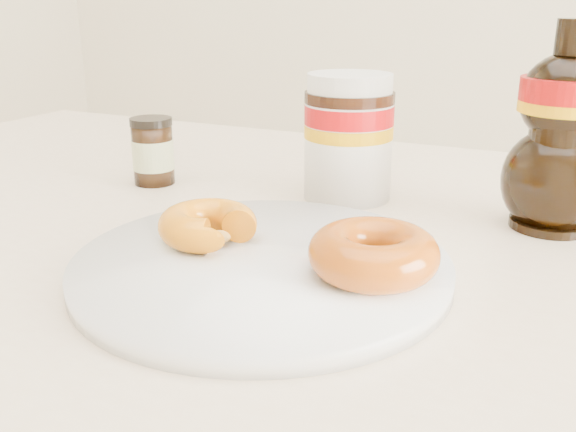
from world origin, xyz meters
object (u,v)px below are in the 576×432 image
at_px(plate, 262,265).
at_px(donut_bitten, 208,225).
at_px(dining_table, 277,313).
at_px(nutella_jar, 348,132).
at_px(donut_whole, 374,253).
at_px(syrup_bottle, 562,129).
at_px(dark_jar, 153,152).

height_order(plate, donut_bitten, donut_bitten).
height_order(dining_table, nutella_jar, nutella_jar).
height_order(plate, donut_whole, donut_whole).
distance_m(dining_table, syrup_bottle, 0.32).
bearing_deg(syrup_bottle, dining_table, -150.26).
height_order(donut_whole, syrup_bottle, syrup_bottle).
bearing_deg(dining_table, dark_jar, 155.65).
relative_size(donut_whole, dark_jar, 1.24).
height_order(dining_table, syrup_bottle, syrup_bottle).
xyz_separation_m(dining_table, dark_jar, (-0.21, 0.10, 0.12)).
distance_m(donut_bitten, syrup_bottle, 0.34).
xyz_separation_m(dining_table, plate, (0.03, -0.09, 0.09)).
bearing_deg(dark_jar, plate, -37.09).
bearing_deg(syrup_bottle, donut_bitten, -141.43).
relative_size(dining_table, plate, 4.58).
relative_size(plate, donut_bitten, 3.60).
distance_m(donut_bitten, donut_whole, 0.15).
distance_m(dining_table, donut_whole, 0.19).
relative_size(donut_whole, nutella_jar, 0.72).
bearing_deg(donut_whole, dark_jar, 152.05).
bearing_deg(dining_table, plate, -70.76).
relative_size(dining_table, donut_bitten, 16.49).
height_order(nutella_jar, syrup_bottle, syrup_bottle).
distance_m(dining_table, nutella_jar, 0.21).
distance_m(plate, dark_jar, 0.31).
relative_size(dining_table, nutella_jar, 10.18).
distance_m(dining_table, dark_jar, 0.26).
distance_m(syrup_bottle, dark_jar, 0.45).
distance_m(donut_whole, nutella_jar, 0.25).
bearing_deg(plate, nutella_jar, 93.16).
relative_size(donut_bitten, nutella_jar, 0.62).
bearing_deg(syrup_bottle, nutella_jar, 177.40).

